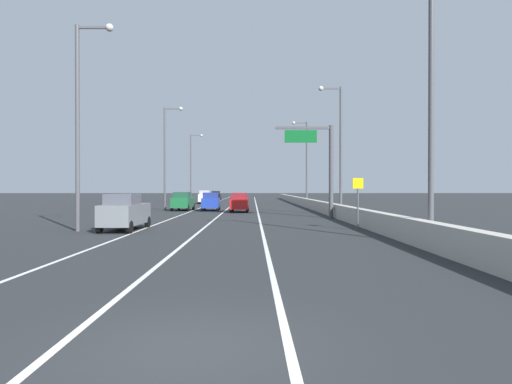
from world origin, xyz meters
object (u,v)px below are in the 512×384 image
object	(u,v)px
lamp_post_right_near	(426,91)
lamp_post_left_mid	(167,151)
lamp_post_right_second	(338,142)
lamp_post_left_far	(192,164)
car_white_3	(205,197)
car_green_4	(183,201)
car_red_0	(240,203)
car_black_1	(216,195)
car_gray_2	(125,212)
speed_advisory_sign	(358,200)
lamp_post_left_near	(82,114)
overhead_sign_gantry	(322,160)
lamp_post_right_third	(305,158)
car_blue_5	(211,202)

from	to	relation	value
lamp_post_right_near	lamp_post_left_mid	size ratio (longest dim) A/B	1.00
lamp_post_right_second	lamp_post_left_far	bearing A→B (deg)	116.97
lamp_post_right_near	lamp_post_left_far	size ratio (longest dim) A/B	1.00
car_white_3	car_green_4	xyz separation A→B (m)	(-0.15, -21.57, -0.04)
car_red_0	car_green_4	bearing A→B (deg)	150.03
lamp_post_right_second	car_black_1	bearing A→B (deg)	106.07
lamp_post_left_mid	car_gray_2	size ratio (longest dim) A/B	2.48
lamp_post_right_second	car_white_3	xyz separation A→B (m)	(-15.19, 30.32, -5.53)
lamp_post_left_mid	lamp_post_left_far	xyz separation A→B (m)	(-0.57, 25.06, 0.00)
speed_advisory_sign	lamp_post_left_mid	world-z (taller)	lamp_post_left_mid
speed_advisory_sign	lamp_post_left_near	world-z (taller)	lamp_post_left_near
lamp_post_left_far	car_black_1	bearing A→B (deg)	82.08
lamp_post_left_near	lamp_post_left_far	xyz separation A→B (m)	(-0.65, 50.12, 0.00)
lamp_post_left_near	lamp_post_left_far	world-z (taller)	same
lamp_post_left_near	lamp_post_right_near	bearing A→B (deg)	-19.49
overhead_sign_gantry	car_red_0	world-z (taller)	overhead_sign_gantry
speed_advisory_sign	car_gray_2	world-z (taller)	speed_advisory_sign
lamp_post_right_third	car_red_0	xyz separation A→B (m)	(-8.53, -15.78, -5.60)
lamp_post_left_mid	overhead_sign_gantry	bearing A→B (deg)	-42.93
lamp_post_left_far	car_blue_5	bearing A→B (deg)	-78.13
lamp_post_left_mid	lamp_post_right_near	bearing A→B (deg)	-61.26
overhead_sign_gantry	car_black_1	xyz separation A→B (m)	(-13.29, 57.45, -3.80)
lamp_post_right_near	car_blue_5	xyz separation A→B (m)	(-11.87, 28.86, -5.60)
lamp_post_left_near	lamp_post_left_mid	distance (m)	25.06
car_red_0	car_white_3	xyz separation A→B (m)	(-6.17, 25.21, 0.07)
speed_advisory_sign	car_black_1	bearing A→B (deg)	101.46
speed_advisory_sign	car_red_0	distance (m)	20.80
lamp_post_left_far	car_green_4	xyz separation A→B (m)	(2.59, -26.49, -5.57)
overhead_sign_gantry	lamp_post_left_mid	size ratio (longest dim) A/B	0.65
lamp_post_right_third	lamp_post_left_near	world-z (taller)	same
car_green_4	lamp_post_right_second	bearing A→B (deg)	-29.68
car_black_1	car_gray_2	xyz separation A→B (m)	(0.34, -67.70, 0.11)
lamp_post_right_near	lamp_post_right_third	size ratio (longest dim) A/B	1.00
car_blue_5	lamp_post_right_near	bearing A→B (deg)	-67.64
lamp_post_left_mid	car_red_0	bearing A→B (deg)	-31.32
overhead_sign_gantry	lamp_post_left_far	xyz separation A→B (m)	(-15.83, 39.25, 1.84)
speed_advisory_sign	lamp_post_right_near	world-z (taller)	lamp_post_right_near
lamp_post_right_third	car_blue_5	size ratio (longest dim) A/B	2.81
car_green_4	car_blue_5	world-z (taller)	car_green_4
lamp_post_right_second	car_blue_5	world-z (taller)	lamp_post_right_second
lamp_post_left_near	car_black_1	xyz separation A→B (m)	(1.88, 68.32, -5.64)
lamp_post_right_second	car_gray_2	xyz separation A→B (m)	(-15.06, -14.27, -5.53)
lamp_post_right_third	lamp_post_left_near	size ratio (longest dim) A/B	1.00
car_black_1	car_blue_5	distance (m)	45.57
lamp_post_right_second	car_black_1	distance (m)	55.89
car_red_0	lamp_post_right_second	bearing A→B (deg)	-29.48
lamp_post_left_far	car_black_1	size ratio (longest dim) A/B	2.53
lamp_post_right_third	car_green_4	bearing A→B (deg)	-140.73
lamp_post_right_near	lamp_post_right_third	distance (m)	41.76
lamp_post_right_near	car_red_0	bearing A→B (deg)	108.50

